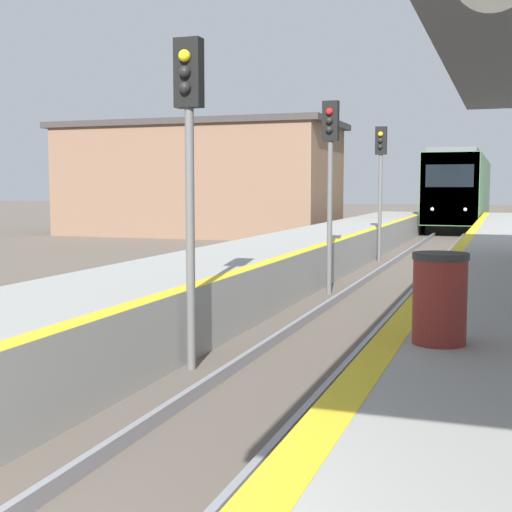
{
  "coord_description": "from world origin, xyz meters",
  "views": [
    {
      "loc": [
        2.67,
        -1.86,
        2.49
      ],
      "look_at": [
        -4.87,
        19.61,
        0.27
      ],
      "focal_mm": 50.0,
      "sensor_mm": 36.0,
      "label": 1
    }
  ],
  "objects": [
    {
      "name": "train",
      "position": [
        0.0,
        45.12,
        2.26
      ],
      "size": [
        2.85,
        21.93,
        4.44
      ],
      "color": "black",
      "rests_on": "ground"
    },
    {
      "name": "signal_near",
      "position": [
        -1.33,
        6.85,
        3.1
      ],
      "size": [
        0.36,
        0.31,
        4.43
      ],
      "color": "#595959",
      "rests_on": "ground"
    },
    {
      "name": "signal_mid",
      "position": [
        -1.17,
        14.21,
        3.1
      ],
      "size": [
        0.36,
        0.31,
        4.43
      ],
      "color": "#595959",
      "rests_on": "ground"
    },
    {
      "name": "signal_far",
      "position": [
        -1.25,
        21.56,
        3.1
      ],
      "size": [
        0.36,
        0.31,
        4.43
      ],
      "color": "#595959",
      "rests_on": "ground"
    },
    {
      "name": "trash_bin",
      "position": [
        2.12,
        4.84,
        1.46
      ],
      "size": [
        0.52,
        0.52,
        0.85
      ],
      "color": "maroon",
      "rests_on": "platform_right"
    },
    {
      "name": "station_building",
      "position": [
        -12.31,
        32.05,
        2.87
      ],
      "size": [
        14.31,
        7.0,
        5.7
      ],
      "color": "brown",
      "rests_on": "ground"
    }
  ]
}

